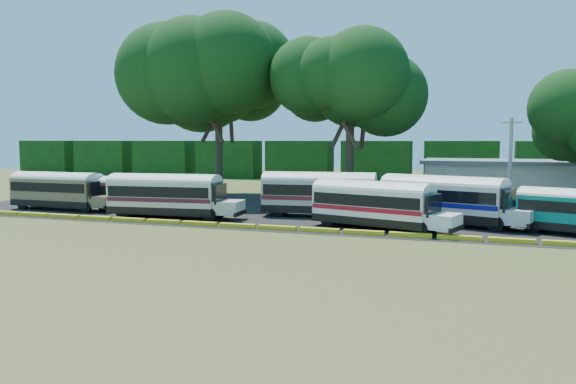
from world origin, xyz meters
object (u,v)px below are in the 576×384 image
(bus_beige, at_px, (59,188))
(tree_west, at_px, (218,75))
(bus_red, at_px, (139,191))
(bus_white_red, at_px, (375,202))
(bus_cream_west, at_px, (168,193))

(bus_beige, xyz_separation_m, tree_west, (8.48, 14.65, 11.06))
(bus_red, relative_size, tree_west, 0.52)
(bus_red, distance_m, bus_white_red, 21.44)
(bus_beige, bearing_deg, tree_west, 60.87)
(bus_red, height_order, bus_white_red, bus_white_red)
(bus_beige, bearing_deg, bus_red, 13.00)
(bus_cream_west, relative_size, bus_white_red, 1.04)
(bus_beige, height_order, bus_white_red, bus_white_red)
(bus_cream_west, bearing_deg, tree_west, 96.11)
(bus_beige, distance_m, bus_red, 7.28)
(bus_beige, xyz_separation_m, bus_white_red, (28.32, -1.66, -0.02))
(bus_red, xyz_separation_m, bus_white_red, (21.20, -3.18, 0.17))
(bus_cream_west, relative_size, tree_west, 0.60)
(bus_red, height_order, tree_west, tree_west)
(bus_white_red, height_order, tree_west, tree_west)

